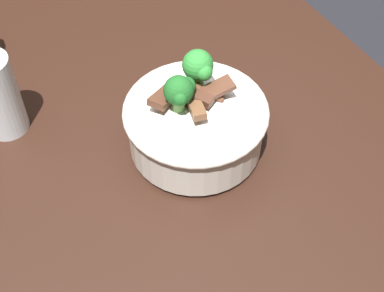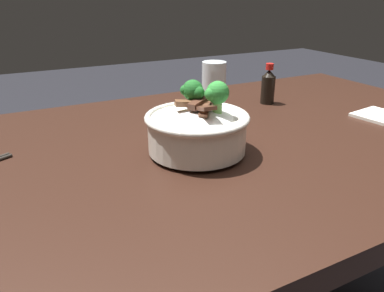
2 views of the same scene
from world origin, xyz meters
TOP-DOWN VIEW (x-y plane):
  - dining_table at (0.00, 0.00)m, footprint 1.48×0.86m
  - rice_bowl at (0.09, 0.05)m, footprint 0.21×0.21m

SIDE VIEW (x-z plane):
  - dining_table at x=0.00m, z-range 0.29..1.04m
  - rice_bowl at x=0.09m, z-range 0.73..0.89m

